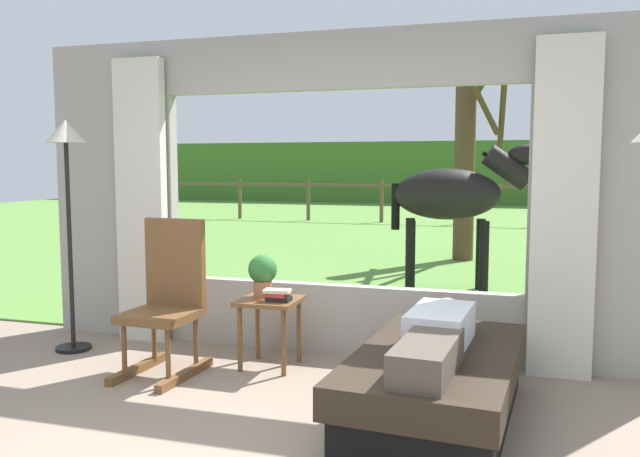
{
  "coord_description": "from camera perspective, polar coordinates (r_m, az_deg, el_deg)",
  "views": [
    {
      "loc": [
        1.38,
        -2.72,
        1.52
      ],
      "look_at": [
        0.0,
        1.8,
        1.05
      ],
      "focal_mm": 36.44,
      "sensor_mm": 36.0,
      "label": 1
    }
  ],
  "objects": [
    {
      "name": "back_wall_with_window",
      "position": [
        5.17,
        1.49,
        2.68
      ],
      "size": [
        5.2,
        0.12,
        2.55
      ],
      "color": "#9E998E",
      "rests_on": "ground_plane"
    },
    {
      "name": "curtain_panel_left",
      "position": [
        5.74,
        -15.41,
        2.28
      ],
      "size": [
        0.44,
        0.1,
        2.4
      ],
      "primitive_type": "cube",
      "color": "beige",
      "rests_on": "ground_plane"
    },
    {
      "name": "curtain_panel_right",
      "position": [
        4.86,
        20.62,
        1.54
      ],
      "size": [
        0.44,
        0.1,
        2.4
      ],
      "primitive_type": "cube",
      "color": "beige",
      "rests_on": "ground_plane"
    },
    {
      "name": "outdoor_pasture_lawn",
      "position": [
        16.01,
        11.96,
        0.12
      ],
      "size": [
        36.0,
        21.68,
        0.02
      ],
      "primitive_type": "cube",
      "color": "#568438",
      "rests_on": "ground_plane"
    },
    {
      "name": "distant_hill_ridge",
      "position": [
        25.76,
        13.95,
        4.77
      ],
      "size": [
        36.0,
        2.0,
        2.4
      ],
      "primitive_type": "cube",
      "color": "#3F6C28",
      "rests_on": "ground_plane"
    },
    {
      "name": "recliner_sofa",
      "position": [
        4.02,
        10.19,
        -13.27
      ],
      "size": [
        1.03,
        1.76,
        0.42
      ],
      "rotation": [
        0.0,
        0.0,
        -0.08
      ],
      "color": "black",
      "rests_on": "ground_plane"
    },
    {
      "name": "reclining_person",
      "position": [
        3.89,
        10.18,
        -9.27
      ],
      "size": [
        0.38,
        1.44,
        0.22
      ],
      "rotation": [
        0.0,
        0.0,
        -0.08
      ],
      "color": "silver",
      "rests_on": "recliner_sofa"
    },
    {
      "name": "rocking_chair",
      "position": [
        4.88,
        -13.22,
        -5.99
      ],
      "size": [
        0.51,
        0.7,
        1.12
      ],
      "rotation": [
        0.0,
        0.0,
        -0.06
      ],
      "color": "brown",
      "rests_on": "ground_plane"
    },
    {
      "name": "side_table",
      "position": [
        4.9,
        -4.42,
        -7.25
      ],
      "size": [
        0.44,
        0.44,
        0.52
      ],
      "color": "brown",
      "rests_on": "ground_plane"
    },
    {
      "name": "potted_plant",
      "position": [
        4.93,
        -5.06,
        -3.89
      ],
      "size": [
        0.22,
        0.22,
        0.32
      ],
      "color": "#9E6042",
      "rests_on": "side_table"
    },
    {
      "name": "book_stack",
      "position": [
        4.78,
        -3.71,
        -5.86
      ],
      "size": [
        0.21,
        0.14,
        0.09
      ],
      "color": "black",
      "rests_on": "side_table"
    },
    {
      "name": "floor_lamp_left",
      "position": [
        5.59,
        -21.35,
        5.18
      ],
      "size": [
        0.32,
        0.32,
        1.87
      ],
      "color": "black",
      "rests_on": "ground_plane"
    },
    {
      "name": "horse",
      "position": [
        7.78,
        11.72,
        2.86
      ],
      "size": [
        1.82,
        0.77,
        1.73
      ],
      "rotation": [
        0.0,
        0.0,
        -1.39
      ],
      "color": "black",
      "rests_on": "outdoor_pasture_lawn"
    },
    {
      "name": "pasture_tree",
      "position": [
        10.38,
        12.8,
        6.04
      ],
      "size": [
        0.8,
        1.18,
        3.3
      ],
      "color": "#4C3823",
      "rests_on": "outdoor_pasture_lawn"
    },
    {
      "name": "pasture_fence_line",
      "position": [
        16.62,
        12.21,
        2.85
      ],
      "size": [
        16.1,
        0.1,
        1.1
      ],
      "color": "brown",
      "rests_on": "outdoor_pasture_lawn"
    }
  ]
}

